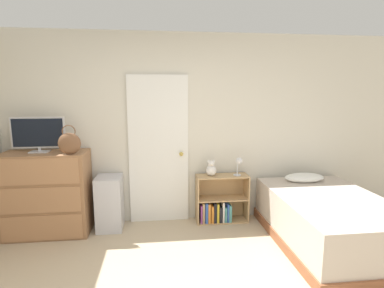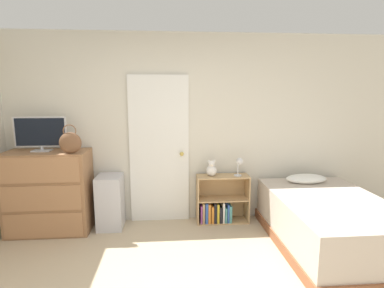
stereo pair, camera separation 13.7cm
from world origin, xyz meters
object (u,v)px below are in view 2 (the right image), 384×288
Objects in this scene: handbag at (70,142)px; bookshelf at (219,204)px; teddy_bear at (212,169)px; bed at (330,222)px; storage_bin at (110,202)px; dresser at (49,192)px; tv at (41,133)px; desk_lamp at (239,163)px.

bookshelf is (1.86, 0.26, -0.94)m from handbag.
bed is at bearing -31.01° from teddy_bear.
bed is at bearing -15.10° from storage_bin.
dresser is 1.67× the size of tv.
dresser is 2.11m from teddy_bear.
bookshelf is (2.21, 0.11, -0.28)m from dresser.
bed is (3.37, -0.65, -0.24)m from dresser.
tv is 2.85× the size of teddy_bear.
handbag is 2.16m from desk_lamp.
teddy_bear reaches higher than bed.
handbag is at bearing -171.89° from bookshelf.
desk_lamp is (2.47, 0.08, 0.31)m from dresser.
storage_bin is 1.47m from bookshelf.
tv is 2.22m from teddy_bear.
bookshelf is 0.64m from desk_lamp.
handbag is 0.94m from storage_bin.
tv reaches higher than storage_bin.
dresser reaches higher than storage_bin.
storage_bin is at bearing -177.78° from bookshelf.
storage_bin is (0.75, 0.06, -0.17)m from dresser.
tv is at bearing 153.02° from dresser.
desk_lamp is 1.28m from bed.
teddy_bear reaches higher than storage_bin.
handbag is at bearing 170.59° from bed.
tv is 0.89× the size of storage_bin.
tv reaches higher than bed.
tv is 1.78× the size of handbag.
teddy_bear is (2.10, 0.11, 0.23)m from dresser.
bookshelf is 0.39× the size of bed.
storage_bin is 1.79m from desk_lamp.
desk_lamp is at bearing 1.11° from tv.
bookshelf is (1.46, 0.06, -0.10)m from storage_bin.
handbag is at bearing -171.34° from teddy_bear.
storage_bin is 1.41m from teddy_bear.
handbag is 0.50× the size of storage_bin.
desk_lamp is (0.26, -0.04, 0.59)m from bookshelf.
bookshelf is at bearing 172.03° from desk_lamp.
storage_bin is at bearing -179.32° from desk_lamp.
bed is at bearing -38.90° from desk_lamp.
storage_bin is at bearing 164.90° from bed.
desk_lamp reaches higher than bed.
handbag is (0.35, -0.15, 0.66)m from dresser.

